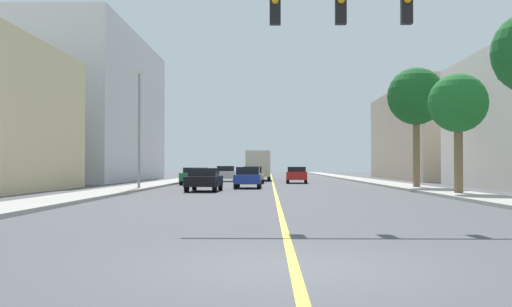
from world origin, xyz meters
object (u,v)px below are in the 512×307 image
(car_blue, at_px, (248,177))
(car_green, at_px, (195,175))
(car_black, at_px, (204,179))
(traffic_signal_mast, at_px, (440,37))
(palm_far, at_px, (416,97))
(car_yellow, at_px, (253,175))
(car_red, at_px, (297,174))
(delivery_truck, at_px, (259,165))
(palm_mid, at_px, (458,104))
(car_silver, at_px, (226,174))
(street_lamp, at_px, (139,122))

(car_blue, height_order, car_green, car_blue)
(car_black, bearing_deg, traffic_signal_mast, -62.46)
(palm_far, bearing_deg, car_yellow, 130.94)
(car_red, distance_m, delivery_truck, 10.27)
(palm_mid, bearing_deg, car_black, 159.62)
(car_yellow, distance_m, car_black, 16.59)
(car_silver, bearing_deg, palm_far, -57.35)
(palm_mid, bearing_deg, car_red, 107.42)
(palm_far, bearing_deg, traffic_signal_mast, -101.76)
(car_silver, distance_m, delivery_truck, 5.22)
(car_yellow, bearing_deg, palm_mid, -61.41)
(car_red, height_order, car_green, car_red)
(car_red, relative_size, car_silver, 1.12)
(palm_mid, height_order, car_green, palm_mid)
(traffic_signal_mast, xyz_separation_m, delivery_truck, (-5.97, 45.42, -3.60))
(traffic_signal_mast, height_order, car_green, traffic_signal_mast)
(car_black, height_order, delivery_truck, delivery_truck)
(car_green, bearing_deg, palm_far, 148.61)
(car_green, bearing_deg, street_lamp, 80.57)
(palm_mid, distance_m, car_black, 14.70)
(traffic_signal_mast, distance_m, car_yellow, 35.44)
(street_lamp, xyz_separation_m, palm_mid, (17.48, -6.56, 0.39))
(car_blue, relative_size, car_green, 0.87)
(street_lamp, relative_size, palm_far, 0.94)
(car_yellow, relative_size, car_green, 0.94)
(car_red, bearing_deg, traffic_signal_mast, -83.35)
(street_lamp, height_order, car_silver, street_lamp)
(street_lamp, xyz_separation_m, car_yellow, (6.63, 14.79, -3.46))
(car_yellow, bearing_deg, car_blue, -88.62)
(car_red, bearing_deg, palm_mid, -69.92)
(traffic_signal_mast, xyz_separation_m, street_lamp, (-12.90, 19.81, -1.01))
(street_lamp, relative_size, car_black, 1.82)
(street_lamp, bearing_deg, palm_far, 7.39)
(traffic_signal_mast, xyz_separation_m, palm_mid, (4.58, 13.25, -0.63))
(street_lamp, xyz_separation_m, car_blue, (6.58, 3.60, -3.47))
(car_yellow, bearing_deg, palm_far, -47.40)
(car_yellow, bearing_deg, delivery_truck, 90.08)
(street_lamp, relative_size, car_silver, 1.78)
(palm_far, relative_size, car_yellow, 1.78)
(palm_mid, relative_size, car_green, 1.31)
(traffic_signal_mast, distance_m, street_lamp, 23.66)
(car_black, bearing_deg, car_silver, 92.82)
(car_blue, height_order, car_silver, car_silver)
(car_yellow, bearing_deg, car_green, -145.58)
(palm_far, xyz_separation_m, car_green, (-15.45, 9.56, -5.21))
(palm_mid, bearing_deg, delivery_truck, 108.15)
(traffic_signal_mast, relative_size, car_blue, 2.73)
(traffic_signal_mast, height_order, street_lamp, street_lamp)
(palm_far, height_order, car_black, palm_far)
(traffic_signal_mast, bearing_deg, car_red, 93.99)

